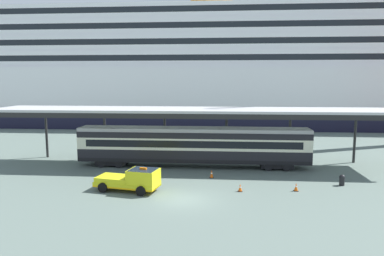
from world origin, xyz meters
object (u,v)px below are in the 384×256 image
at_px(service_truck, 133,179).
at_px(quay_bollard, 342,180).
at_px(traffic_cone_mid, 296,187).
at_px(traffic_cone_far, 212,174).
at_px(train_carriage, 193,145).
at_px(traffic_cone_near, 240,188).
at_px(cruise_ship, 179,72).

relative_size(service_truck, quay_bollard, 5.73).
distance_m(service_truck, traffic_cone_mid, 13.31).
bearing_deg(traffic_cone_far, service_truck, -143.87).
bearing_deg(quay_bollard, train_carriage, 156.58).
distance_m(traffic_cone_near, quay_bollard, 9.13).
xyz_separation_m(train_carriage, service_truck, (-4.22, -8.76, -1.32)).
xyz_separation_m(service_truck, traffic_cone_near, (8.69, 0.60, -0.68)).
relative_size(cruise_ship, traffic_cone_near, 253.81).
xyz_separation_m(cruise_ship, traffic_cone_mid, (15.15, -48.36, -10.42)).
height_order(train_carriage, quay_bollard, train_carriage).
distance_m(service_truck, traffic_cone_near, 8.74).
bearing_deg(traffic_cone_mid, traffic_cone_near, -173.80).
bearing_deg(traffic_cone_mid, traffic_cone_far, 153.44).
distance_m(cruise_ship, traffic_cone_far, 46.78).
bearing_deg(cruise_ship, train_carriage, -81.44).
distance_m(train_carriage, quay_bollard, 14.58).
bearing_deg(traffic_cone_far, quay_bollard, -7.94).
bearing_deg(quay_bollard, service_truck, -170.23).
bearing_deg(cruise_ship, traffic_cone_far, -79.67).
xyz_separation_m(train_carriage, quay_bollard, (13.28, -5.75, -1.79)).
distance_m(cruise_ship, traffic_cone_near, 51.07).
bearing_deg(train_carriage, traffic_cone_mid, -40.36).
distance_m(traffic_cone_near, traffic_cone_mid, 4.58).
relative_size(train_carriage, traffic_cone_mid, 34.57).
xyz_separation_m(traffic_cone_near, traffic_cone_mid, (4.55, 0.49, 0.03)).
xyz_separation_m(cruise_ship, traffic_cone_near, (10.60, -48.86, -10.45)).
bearing_deg(cruise_ship, quay_bollard, -67.32).
height_order(traffic_cone_near, traffic_cone_far, traffic_cone_far).
distance_m(service_truck, traffic_cone_far, 7.79).
xyz_separation_m(traffic_cone_far, quay_bollard, (11.23, -1.57, 0.15)).
relative_size(train_carriage, quay_bollard, 24.72).
xyz_separation_m(cruise_ship, traffic_cone_far, (8.18, -44.88, -10.39)).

